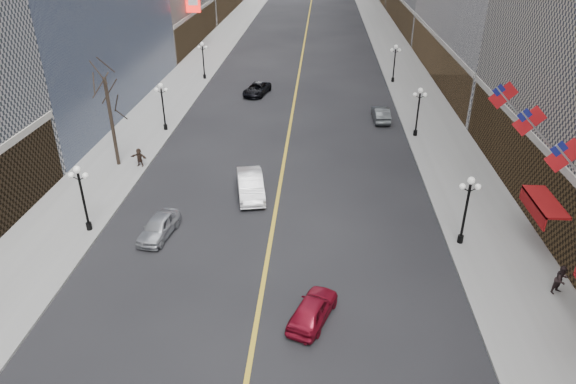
# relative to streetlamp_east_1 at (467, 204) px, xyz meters

# --- Properties ---
(sidewalk_east) EXTENTS (6.00, 230.00, 0.15)m
(sidewalk_east) POSITION_rel_streetlamp_east_1_xyz_m (2.20, 40.00, -2.83)
(sidewalk_east) COLOR gray
(sidewalk_east) RESTS_ON ground
(sidewalk_west) EXTENTS (6.00, 230.00, 0.15)m
(sidewalk_west) POSITION_rel_streetlamp_east_1_xyz_m (-25.80, 40.00, -2.83)
(sidewalk_west) COLOR gray
(sidewalk_west) RESTS_ON ground
(lane_line) EXTENTS (0.25, 200.00, 0.02)m
(lane_line) POSITION_rel_streetlamp_east_1_xyz_m (-11.80, 50.00, -2.89)
(lane_line) COLOR gold
(lane_line) RESTS_ON ground
(streetlamp_east_1) EXTENTS (1.26, 0.44, 4.52)m
(streetlamp_east_1) POSITION_rel_streetlamp_east_1_xyz_m (0.00, 0.00, 0.00)
(streetlamp_east_1) COLOR black
(streetlamp_east_1) RESTS_ON sidewalk_east
(streetlamp_east_2) EXTENTS (1.26, 0.44, 4.52)m
(streetlamp_east_2) POSITION_rel_streetlamp_east_1_xyz_m (0.00, 18.00, 0.00)
(streetlamp_east_2) COLOR black
(streetlamp_east_2) RESTS_ON sidewalk_east
(streetlamp_east_3) EXTENTS (1.26, 0.44, 4.52)m
(streetlamp_east_3) POSITION_rel_streetlamp_east_1_xyz_m (0.00, 36.00, 0.00)
(streetlamp_east_3) COLOR black
(streetlamp_east_3) RESTS_ON sidewalk_east
(streetlamp_west_1) EXTENTS (1.26, 0.44, 4.52)m
(streetlamp_west_1) POSITION_rel_streetlamp_east_1_xyz_m (-23.60, 0.00, 0.00)
(streetlamp_west_1) COLOR black
(streetlamp_west_1) RESTS_ON sidewalk_west
(streetlamp_west_2) EXTENTS (1.26, 0.44, 4.52)m
(streetlamp_west_2) POSITION_rel_streetlamp_east_1_xyz_m (-23.60, 18.00, 0.00)
(streetlamp_west_2) COLOR black
(streetlamp_west_2) RESTS_ON sidewalk_west
(streetlamp_west_3) EXTENTS (1.26, 0.44, 4.52)m
(streetlamp_west_3) POSITION_rel_streetlamp_east_1_xyz_m (-23.60, 36.00, 0.00)
(streetlamp_west_3) COLOR black
(streetlamp_west_3) RESTS_ON sidewalk_west
(flag_3) EXTENTS (2.87, 0.12, 2.87)m
(flag_3) POSITION_rel_streetlamp_east_1_xyz_m (3.51, -3.00, 4.39)
(flag_3) COLOR #B2B2B7
(flag_3) RESTS_ON ground
(flag_4) EXTENTS (2.87, 0.12, 2.87)m
(flag_4) POSITION_rel_streetlamp_east_1_xyz_m (3.51, 2.00, 4.39)
(flag_4) COLOR #B2B2B7
(flag_4) RESTS_ON ground
(flag_5) EXTENTS (2.87, 0.12, 2.87)m
(flag_5) POSITION_rel_streetlamp_east_1_xyz_m (3.51, 7.00, 4.39)
(flag_5) COLOR #B2B2B7
(flag_5) RESTS_ON ground
(awning_c) EXTENTS (1.40, 4.00, 0.93)m
(awning_c) POSITION_rel_streetlamp_east_1_xyz_m (4.30, -0.00, 0.18)
(awning_c) COLOR maroon
(awning_c) RESTS_ON ground
(tree_west_far) EXTENTS (3.60, 3.60, 7.92)m
(tree_west_far) POSITION_rel_streetlamp_east_1_xyz_m (-25.30, 10.00, 3.34)
(tree_west_far) COLOR #2D231C
(tree_west_far) RESTS_ON sidewalk_west
(car_nb_near) EXTENTS (2.22, 4.22, 1.37)m
(car_nb_near) POSITION_rel_streetlamp_east_1_xyz_m (-18.92, -0.24, -2.22)
(car_nb_near) COLOR #B7B9BF
(car_nb_near) RESTS_ON ground
(car_nb_mid) EXTENTS (2.77, 5.37, 1.69)m
(car_nb_mid) POSITION_rel_streetlamp_east_1_xyz_m (-13.80, 5.57, -2.06)
(car_nb_mid) COLOR white
(car_nb_mid) RESTS_ON ground
(car_nb_far) EXTENTS (3.24, 5.16, 1.33)m
(car_nb_far) POSITION_rel_streetlamp_east_1_xyz_m (-16.24, 30.07, -2.24)
(car_nb_far) COLOR black
(car_nb_far) RESTS_ON ground
(car_sb_mid) EXTENTS (2.87, 4.26, 1.35)m
(car_sb_mid) POSITION_rel_streetlamp_east_1_xyz_m (-9.00, -7.43, -2.23)
(car_sb_mid) COLOR maroon
(car_sb_mid) RESTS_ON ground
(car_sb_far) EXTENTS (1.64, 4.28, 1.39)m
(car_sb_far) POSITION_rel_streetlamp_east_1_xyz_m (-2.80, 22.21, -2.20)
(car_sb_far) COLOR #474B4E
(car_sb_far) RESTS_ON ground
(ped_east_walk) EXTENTS (0.93, 0.79, 1.69)m
(ped_east_walk) POSITION_rel_streetlamp_east_1_xyz_m (4.12, -4.61, -1.91)
(ped_east_walk) COLOR black
(ped_east_walk) RESTS_ON sidewalk_east
(ped_west_far) EXTENTS (1.48, 0.71, 1.53)m
(ped_west_far) POSITION_rel_streetlamp_east_1_xyz_m (-23.40, 9.75, -1.99)
(ped_west_far) COLOR black
(ped_west_far) RESTS_ON sidewalk_west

